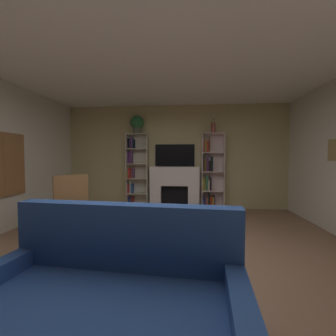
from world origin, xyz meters
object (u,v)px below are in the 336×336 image
Objects in this scene: fireplace at (175,186)px; couch at (110,308)px; bookshelf_left at (136,171)px; bookshelf_right at (210,174)px; coffee_table at (140,243)px; vase_with_flowers at (213,127)px; tv at (175,155)px; potted_plant at (137,123)px; armchair at (69,201)px.

fireplace reaches higher than couch.
bookshelf_left is 1.00× the size of bookshelf_right.
bookshelf_right is at bearing 72.92° from coffee_table.
vase_with_flowers is (0.06, -0.04, 1.20)m from bookshelf_right.
potted_plant reaches higher than tv.
bookshelf_left is at bearing 101.39° from couch.
vase_with_flowers is at bearing -1.51° from bookshelf_left.
armchair reaches higher than couch.
fireplace is at bearing -1.52° from bookshelf_left.
tv is at bearing 88.21° from couch.
armchair is (-0.81, -1.99, -1.69)m from potted_plant.
fireplace is at bearing -90.00° from tv.
bookshelf_right is 4.32× the size of vase_with_flowers.
couch is (-1.13, -4.43, -1.81)m from vase_with_flowers.
fireplace is 0.82m from tv.
vase_with_flowers is (0.98, -0.03, 1.52)m from fireplace.
couch is at bearing -78.61° from bookshelf_left.
fireplace is at bearing 48.30° from armchair.
bookshelf_right is 3.41m from armchair.
armchair is at bearing -144.42° from vase_with_flowers.
bookshelf_left and bookshelf_right have the same top height.
potted_plant is at bearing 103.69° from coffee_table.
armchair reaches higher than coffee_table.
tv reaches higher than armchair.
bookshelf_left is 4.32× the size of vase_with_flowers.
bookshelf_left is 1.97m from bookshelf_right.
tv is 2.89m from armchair.
couch is (-0.14, -4.55, -1.10)m from tv.
tv is at bearing 173.04° from vase_with_flowers.
armchair is (-1.79, -2.11, -0.85)m from tv.
armchair is at bearing -143.23° from bookshelf_right.
vase_with_flowers is (1.97, -0.00, -0.13)m from potted_plant.
armchair is 1.20× the size of coffee_table.
armchair is at bearing 138.58° from coffee_table.
bookshelf_right is 1.89× the size of armchair.
fireplace is at bearing 87.57° from coffee_table.
vase_with_flowers reaches higher than couch.
coffee_table is at bearing -108.22° from vase_with_flowers.
fireplace is 3.47m from coffee_table.
potted_plant reaches higher than fireplace.
tv is 1.22m from vase_with_flowers.
tv is at bearing 175.22° from bookshelf_right.
bookshelf_right is (0.92, -0.08, -0.49)m from tv.
coffee_table is (-1.13, -3.44, -1.72)m from vase_with_flowers.
vase_with_flowers reaches higher than bookshelf_right.
bookshelf_left is at bearing 138.67° from potted_plant.
fireplace is 0.71× the size of bookshelf_right.
tv is 4.68m from couch.
bookshelf_left reaches higher than couch.
vase_with_flowers is at bearing 71.78° from coffee_table.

